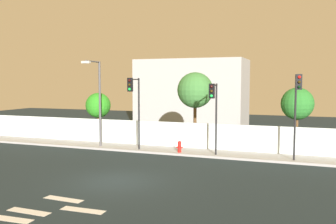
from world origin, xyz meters
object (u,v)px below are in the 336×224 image
at_px(traffic_light_center, 214,103).
at_px(roadside_tree_midleft, 195,90).
at_px(traffic_light_right, 297,99).
at_px(roadside_tree_midright, 297,104).
at_px(street_lamp_curbside, 98,96).
at_px(roadside_tree_leftmost, 98,106).
at_px(traffic_light_left, 134,98).
at_px(fire_hydrant, 180,146).

xyz_separation_m(traffic_light_center, roadside_tree_midleft, (-2.28, 3.62, 0.70)).
bearing_deg(traffic_light_right, roadside_tree_midleft, 155.53).
distance_m(roadside_tree_midleft, roadside_tree_midright, 7.19).
height_order(traffic_light_right, roadside_tree_midright, traffic_light_right).
height_order(street_lamp_curbside, roadside_tree_leftmost, street_lamp_curbside).
xyz_separation_m(traffic_light_left, roadside_tree_midleft, (3.21, 3.61, 0.45)).
height_order(roadside_tree_midleft, roadside_tree_midright, roadside_tree_midleft).
bearing_deg(roadside_tree_midleft, roadside_tree_leftmost, 180.00).
distance_m(traffic_light_center, roadside_tree_midright, 6.06).
distance_m(traffic_light_left, fire_hydrant, 4.47).
distance_m(traffic_light_center, roadside_tree_leftmost, 11.14).
height_order(traffic_light_center, fire_hydrant, traffic_light_center).
relative_size(traffic_light_right, roadside_tree_leftmost, 1.30).
relative_size(street_lamp_curbside, roadside_tree_leftmost, 1.56).
relative_size(fire_hydrant, roadside_tree_midright, 0.17).
height_order(street_lamp_curbside, roadside_tree_midleft, street_lamp_curbside).
bearing_deg(roadside_tree_midleft, street_lamp_curbside, -156.02).
relative_size(traffic_light_left, street_lamp_curbside, 0.80).
xyz_separation_m(fire_hydrant, roadside_tree_midleft, (0.24, 2.86, 3.70)).
height_order(traffic_light_left, street_lamp_curbside, street_lamp_curbside).
relative_size(traffic_light_right, street_lamp_curbside, 0.83).
bearing_deg(fire_hydrant, traffic_light_right, -3.13).
xyz_separation_m(traffic_light_center, traffic_light_right, (4.89, 0.36, 0.34)).
height_order(traffic_light_right, roadside_tree_leftmost, traffic_light_right).
bearing_deg(traffic_light_center, roadside_tree_midleft, 122.20).
bearing_deg(traffic_light_center, traffic_light_right, 4.20).
xyz_separation_m(street_lamp_curbside, fire_hydrant, (6.27, 0.03, -3.34)).
relative_size(roadside_tree_midleft, roadside_tree_midright, 1.24).
xyz_separation_m(roadside_tree_leftmost, roadside_tree_midleft, (8.24, -0.00, 1.30)).
bearing_deg(roadside_tree_midright, roadside_tree_leftmost, 180.00).
bearing_deg(fire_hydrant, roadside_tree_leftmost, 160.33).
relative_size(roadside_tree_leftmost, roadside_tree_midleft, 0.71).
bearing_deg(street_lamp_curbside, roadside_tree_midright, 11.97).
distance_m(street_lamp_curbside, roadside_tree_midright, 13.95).
bearing_deg(fire_hydrant, traffic_light_left, -165.82).
bearing_deg(street_lamp_curbside, roadside_tree_midleft, 23.98).
height_order(street_lamp_curbside, fire_hydrant, street_lamp_curbside).
distance_m(street_lamp_curbside, roadside_tree_midleft, 7.13).
height_order(traffic_light_center, traffic_light_right, traffic_light_right).
bearing_deg(traffic_light_left, traffic_light_right, 1.92).
xyz_separation_m(traffic_light_center, street_lamp_curbside, (-8.79, 0.73, 0.34)).
bearing_deg(roadside_tree_leftmost, street_lamp_curbside, -59.01).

